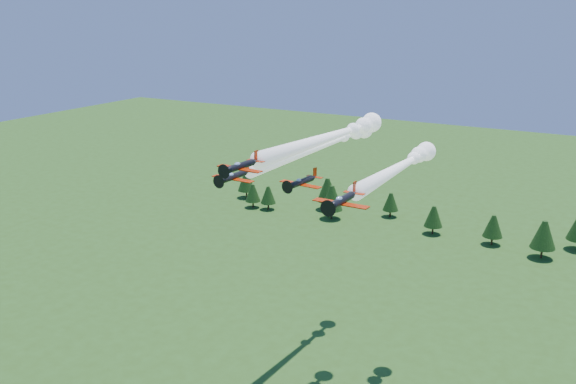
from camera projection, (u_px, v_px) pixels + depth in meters
The scene contains 5 objects.
plane_lead at pixel (333, 136), 109.10m from camera, with size 8.62×45.75×3.70m.
plane_left at pixel (325, 144), 126.58m from camera, with size 8.52×53.44×3.70m.
plane_right at pixel (402, 166), 111.68m from camera, with size 8.52×43.34×3.70m.
plane_slot at pixel (302, 182), 102.12m from camera, with size 7.55×8.21×2.64m.
treeline at pixel (465, 217), 197.11m from camera, with size 166.75×20.67×11.93m.
Camera 1 is at (46.73, -80.83, 69.68)m, focal length 40.00 mm.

